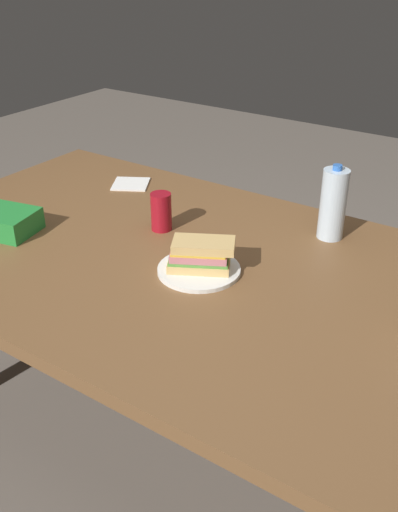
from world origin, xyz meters
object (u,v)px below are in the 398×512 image
Objects in this scene: dining_table at (181,280)px; water_bottle_tall at (333,204)px; sandwich at (200,255)px; soda_can_red at (161,212)px; paper_plate at (199,270)px; chip_bag at (0,221)px.

water_bottle_tall reaches higher than dining_table.
sandwich is 0.46m from water_bottle_tall.
dining_table is 15.53× the size of soda_can_red.
dining_table is 0.24m from soda_can_red.
sandwich is (0.00, 0.00, 0.05)m from paper_plate.
soda_can_red reaches higher than chip_bag.
soda_can_red is at bearing 147.95° from paper_plate.
sandwich reaches higher than paper_plate.
sandwich reaches higher than chip_bag.
dining_table is at bearing 157.80° from paper_plate.
dining_table is 8.15× the size of paper_plate.
soda_can_red is 0.53× the size of chip_bag.
paper_plate is 1.16× the size of sandwich.
soda_can_red is at bearing -156.90° from chip_bag.
chip_bag is (-0.58, -0.17, 0.11)m from dining_table.
soda_can_red is at bearing -151.82° from water_bottle_tall.
paper_plate is at bearing -22.20° from dining_table.
water_bottle_tall is at bearing 62.10° from sandwich.
chip_bag is (-0.67, -0.14, 0.03)m from paper_plate.
water_bottle_tall is at bearing 62.04° from paper_plate.
sandwich is 0.30m from soda_can_red.
chip_bag is at bearing -148.33° from water_bottle_tall.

